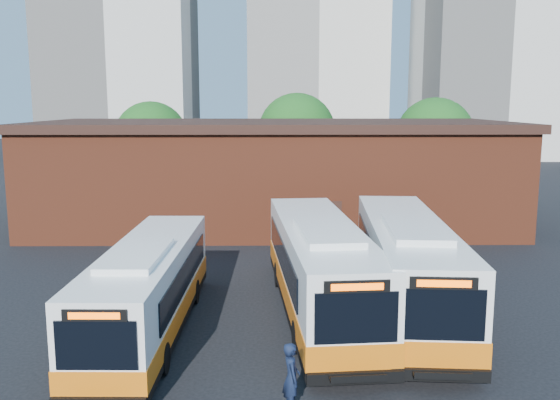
{
  "coord_description": "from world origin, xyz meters",
  "views": [
    {
      "loc": [
        0.01,
        -16.71,
        7.51
      ],
      "look_at": [
        0.25,
        5.63,
        3.84
      ],
      "focal_mm": 38.0,
      "sensor_mm": 36.0,
      "label": 1
    }
  ],
  "objects_px": {
    "bus_midwest": "(148,292)",
    "transit_worker": "(291,378)",
    "bus_mideast": "(319,271)",
    "bus_east": "(406,269)"
  },
  "relations": [
    {
      "from": "bus_midwest",
      "to": "transit_worker",
      "type": "bearing_deg",
      "value": -47.73
    },
    {
      "from": "transit_worker",
      "to": "bus_midwest",
      "type": "bearing_deg",
      "value": 31.91
    },
    {
      "from": "bus_mideast",
      "to": "bus_east",
      "type": "bearing_deg",
      "value": -0.7
    },
    {
      "from": "bus_east",
      "to": "transit_worker",
      "type": "height_order",
      "value": "bus_east"
    },
    {
      "from": "bus_mideast",
      "to": "transit_worker",
      "type": "distance_m",
      "value": 7.1
    },
    {
      "from": "bus_midwest",
      "to": "bus_east",
      "type": "xyz_separation_m",
      "value": [
        8.91,
        2.01,
        0.19
      ]
    },
    {
      "from": "bus_midwest",
      "to": "bus_mideast",
      "type": "bearing_deg",
      "value": 18.31
    },
    {
      "from": "bus_mideast",
      "to": "bus_east",
      "type": "distance_m",
      "value": 3.17
    },
    {
      "from": "bus_midwest",
      "to": "bus_mideast",
      "type": "xyz_separation_m",
      "value": [
        5.75,
        1.79,
        0.16
      ]
    },
    {
      "from": "bus_mideast",
      "to": "bus_east",
      "type": "xyz_separation_m",
      "value": [
        3.17,
        0.21,
        0.02
      ]
    }
  ]
}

